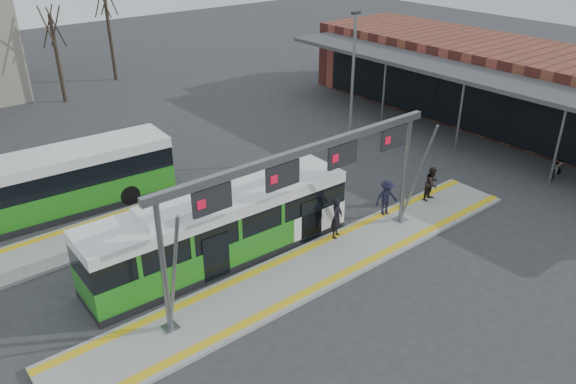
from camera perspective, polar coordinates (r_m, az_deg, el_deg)
name	(u,v)px	position (r m, az deg, el deg)	size (l,w,h in m)	color
ground	(316,268)	(23.18, 2.90, -7.67)	(120.00, 120.00, 0.00)	#2D2D30
platform_main	(316,266)	(23.14, 2.91, -7.52)	(22.00, 3.00, 0.15)	gray
platform_second	(139,221)	(27.15, -14.92, -2.87)	(20.00, 3.00, 0.15)	gray
tactile_main	(316,264)	(23.09, 2.91, -7.35)	(22.00, 2.65, 0.02)	yellow
tactile_second	(128,210)	(28.06, -15.95, -1.80)	(20.00, 0.35, 0.02)	yellow
gantry	(308,173)	(21.01, 2.00, 1.99)	(13.00, 1.68, 5.20)	slate
station_building	(525,89)	(40.57, 22.95, 9.63)	(11.50, 32.00, 5.00)	brown
hero_bus	(220,229)	(23.07, -6.92, -3.79)	(11.52, 2.75, 3.15)	black
bg_bus_green	(43,187)	(28.60, -23.61, 0.46)	(12.21, 3.34, 3.02)	black
passenger_a	(337,218)	(24.53, 4.98, -2.61)	(0.69, 0.46, 1.91)	black
passenger_b	(432,183)	(28.54, 14.41, 0.85)	(0.84, 0.66, 1.73)	black
passenger_c	(387,198)	(26.65, 9.98, -0.57)	(1.14, 0.66, 1.77)	black
bicycle_d	(557,169)	(33.79, 25.69, 2.08)	(0.44, 1.57, 0.94)	gray
tree_left	(52,27)	(45.22, -22.87, 15.16)	(1.40, 1.40, 7.25)	#382B21
lamp_east	(352,87)	(31.33, 6.54, 10.59)	(0.50, 0.25, 8.39)	slate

